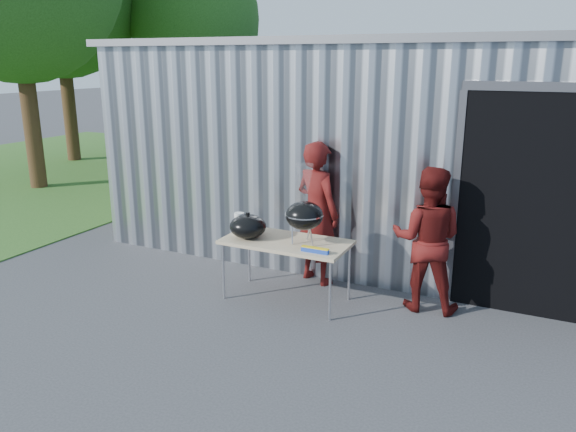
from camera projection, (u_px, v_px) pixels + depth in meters
The scene contains 12 objects.
ground at pixel (229, 324), 6.21m from camera, with size 80.00×80.00×0.00m, color #39393B.
building at pixel (417, 139), 9.39m from camera, with size 8.20×6.20×3.10m.
grass_patch at pixel (60, 167), 15.17m from camera, with size 10.00×12.00×0.02m, color #2D591E.
tree_far at pixel (195, 19), 15.68m from camera, with size 3.61×3.61×5.98m.
folding_table at pixel (286, 244), 6.66m from camera, with size 1.50×0.75×0.75m.
kettle_grill at pixel (304, 209), 6.43m from camera, with size 0.45×0.45×0.94m.
grill_lid at pixel (248, 226), 6.72m from camera, with size 0.44×0.44×0.32m.
paper_towels at pixel (239, 224), 6.82m from camera, with size 0.12×0.12×0.28m, color white.
white_tub at pixel (253, 227), 7.02m from camera, with size 0.20×0.15×0.10m, color white.
foil_box at pixel (315, 250), 6.23m from camera, with size 0.32×0.05×0.06m.
person_cook at pixel (317, 213), 7.18m from camera, with size 0.67×0.44×1.85m, color #50100E.
person_bystander at pixel (427, 239), 6.40m from camera, with size 0.82×0.64×1.68m, color #50100E.
Camera 1 is at (3.04, -4.82, 2.82)m, focal length 35.00 mm.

